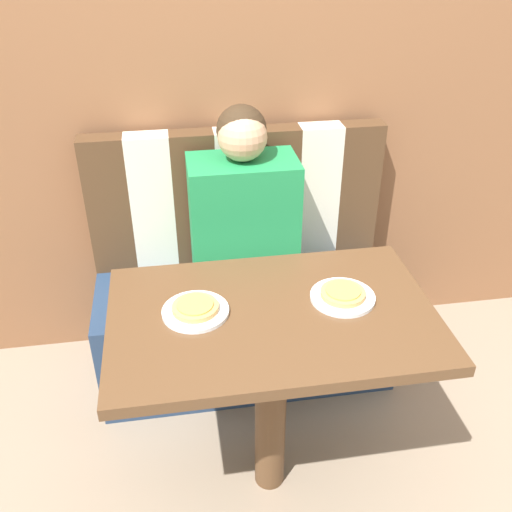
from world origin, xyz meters
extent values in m
plane|color=gray|center=(0.00, 0.00, 0.00)|extent=(12.00, 12.00, 0.00)
cube|color=brown|center=(0.00, 0.88, 1.30)|extent=(7.00, 0.05, 2.60)
cube|color=navy|center=(0.00, 0.58, 0.22)|extent=(1.16, 0.49, 0.44)
cube|color=#4C331E|center=(-0.50, 0.78, 0.71)|extent=(0.17, 0.09, 0.55)
cube|color=beige|center=(-0.33, 0.78, 0.71)|extent=(0.17, 0.09, 0.55)
cube|color=#4C331E|center=(-0.17, 0.78, 0.71)|extent=(0.17, 0.09, 0.55)
cube|color=beige|center=(0.00, 0.78, 0.71)|extent=(0.17, 0.09, 0.55)
cube|color=#4C331E|center=(0.17, 0.78, 0.71)|extent=(0.17, 0.09, 0.55)
cube|color=beige|center=(0.33, 0.78, 0.71)|extent=(0.17, 0.09, 0.55)
cube|color=#4C331E|center=(0.50, 0.78, 0.71)|extent=(0.17, 0.09, 0.55)
cube|color=brown|center=(0.00, 0.00, 0.70)|extent=(0.92, 0.60, 0.03)
cylinder|color=brown|center=(0.00, 0.00, 0.34)|extent=(0.10, 0.10, 0.69)
cube|color=#1E8447|center=(0.00, 0.58, 0.69)|extent=(0.39, 0.23, 0.51)
sphere|color=tan|center=(0.00, 0.58, 1.03)|extent=(0.17, 0.17, 0.17)
sphere|color=#382819|center=(0.00, 0.60, 1.05)|extent=(0.17, 0.17, 0.17)
cylinder|color=white|center=(-0.21, 0.03, 0.73)|extent=(0.19, 0.19, 0.01)
cylinder|color=white|center=(0.21, 0.03, 0.73)|extent=(0.19, 0.19, 0.01)
cylinder|color=tan|center=(-0.21, 0.03, 0.74)|extent=(0.13, 0.13, 0.02)
cylinder|color=gold|center=(-0.21, 0.03, 0.75)|extent=(0.10, 0.10, 0.01)
cylinder|color=tan|center=(0.21, 0.03, 0.74)|extent=(0.13, 0.13, 0.02)
cylinder|color=gold|center=(0.21, 0.03, 0.75)|extent=(0.10, 0.10, 0.01)
camera|label=1|loc=(-0.25, -1.26, 1.70)|focal=40.00mm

